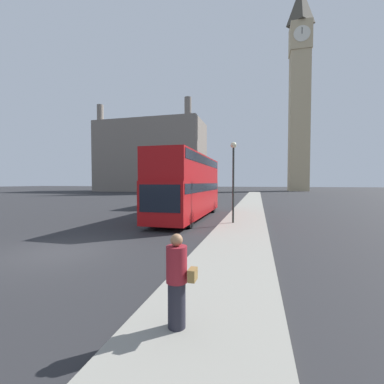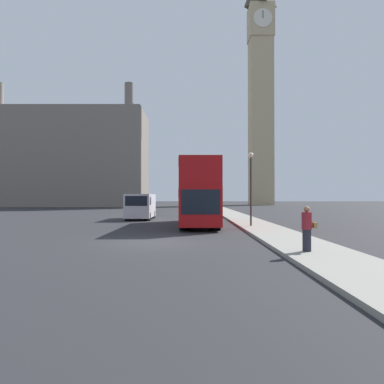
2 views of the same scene
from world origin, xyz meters
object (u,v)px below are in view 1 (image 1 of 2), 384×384
Objects in this scene: street_lamp at (233,169)px; red_double_decker_bus at (188,184)px; pedestrian at (177,281)px; white_van at (159,195)px; clock_tower at (300,87)px.

red_double_decker_bus is at bearing 147.65° from street_lamp.
street_lamp is at bearing -32.35° from red_double_decker_bus.
street_lamp is (3.41, -2.16, 0.93)m from red_double_decker_bus.
street_lamp is (-0.16, 11.59, 2.48)m from pedestrian.
red_double_decker_bus is at bearing -54.37° from white_van.
white_van is 22.78m from pedestrian.
clock_tower reaches higher than pedestrian.
red_double_decker_bus reaches higher than pedestrian.
pedestrian is (3.57, -13.75, -1.55)m from red_double_decker_bus.
street_lamp reaches higher than pedestrian.
red_double_decker_bus is 9.03m from white_van.
pedestrian is (8.78, -21.02, -0.30)m from white_van.
clock_tower is at bearing 75.83° from red_double_decker_bus.
red_double_decker_bus is 7.04× the size of pedestrian.
clock_tower is 74.06m from red_double_decker_bus.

